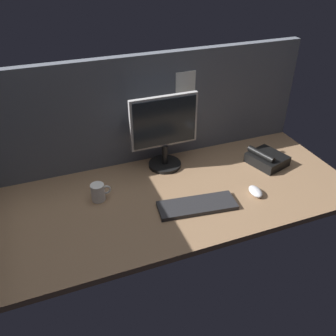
{
  "coord_description": "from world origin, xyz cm",
  "views": [
    {
      "loc": [
        -54.39,
        -133.31,
        108.91
      ],
      "look_at": [
        1.62,
        0.0,
        14.0
      ],
      "focal_mm": 38.46,
      "sensor_mm": 36.0,
      "label": 1
    }
  ],
  "objects_px": {
    "mouse": "(256,191)",
    "monitor": "(164,130)",
    "desk_phone": "(267,159)",
    "keyboard": "(197,205)",
    "mug_ceramic_white": "(98,192)"
  },
  "relations": [
    {
      "from": "mouse",
      "to": "monitor",
      "type": "bearing_deg",
      "value": 131.33
    },
    {
      "from": "monitor",
      "to": "desk_phone",
      "type": "distance_m",
      "value": 0.6
    },
    {
      "from": "monitor",
      "to": "desk_phone",
      "type": "bearing_deg",
      "value": -19.33
    },
    {
      "from": "desk_phone",
      "to": "monitor",
      "type": "bearing_deg",
      "value": 160.67
    },
    {
      "from": "monitor",
      "to": "desk_phone",
      "type": "height_order",
      "value": "monitor"
    },
    {
      "from": "monitor",
      "to": "desk_phone",
      "type": "relative_size",
      "value": 1.77
    },
    {
      "from": "keyboard",
      "to": "monitor",
      "type": "bearing_deg",
      "value": 99.49
    },
    {
      "from": "mouse",
      "to": "mug_ceramic_white",
      "type": "height_order",
      "value": "mug_ceramic_white"
    },
    {
      "from": "monitor",
      "to": "keyboard",
      "type": "bearing_deg",
      "value": -87.78
    },
    {
      "from": "desk_phone",
      "to": "keyboard",
      "type": "bearing_deg",
      "value": -158.07
    },
    {
      "from": "keyboard",
      "to": "mouse",
      "type": "xyz_separation_m",
      "value": [
        0.31,
        -0.01,
        0.01
      ]
    },
    {
      "from": "monitor",
      "to": "mug_ceramic_white",
      "type": "distance_m",
      "value": 0.48
    },
    {
      "from": "monitor",
      "to": "mouse",
      "type": "height_order",
      "value": "monitor"
    },
    {
      "from": "mug_ceramic_white",
      "to": "mouse",
      "type": "bearing_deg",
      "value": -17.76
    },
    {
      "from": "mug_ceramic_white",
      "to": "monitor",
      "type": "bearing_deg",
      "value": 23.44
    }
  ]
}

